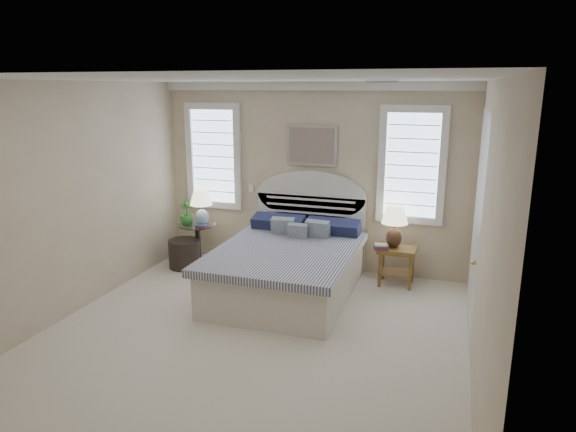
{
  "coord_description": "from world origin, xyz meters",
  "views": [
    {
      "loc": [
        1.98,
        -4.56,
        2.64
      ],
      "look_at": [
        0.13,
        1.0,
        1.15
      ],
      "focal_mm": 32.0,
      "sensor_mm": 36.0,
      "label": 1
    }
  ],
  "objects_px": {
    "bed": "(289,264)",
    "lamp_left": "(201,204)",
    "lamp_right": "(395,222)",
    "nightstand_right": "(397,258)",
    "floor_pot": "(184,254)",
    "side_table_left": "(198,240)"
  },
  "relations": [
    {
      "from": "lamp_left",
      "to": "lamp_right",
      "type": "xyz_separation_m",
      "value": [
        2.8,
        0.14,
        -0.08
      ]
    },
    {
      "from": "bed",
      "to": "lamp_left",
      "type": "relative_size",
      "value": 4.23
    },
    {
      "from": "lamp_right",
      "to": "side_table_left",
      "type": "bearing_deg",
      "value": -177.9
    },
    {
      "from": "side_table_left",
      "to": "floor_pot",
      "type": "relative_size",
      "value": 1.36
    },
    {
      "from": "bed",
      "to": "side_table_left",
      "type": "distance_m",
      "value": 1.75
    },
    {
      "from": "nightstand_right",
      "to": "lamp_right",
      "type": "relative_size",
      "value": 0.92
    },
    {
      "from": "side_table_left",
      "to": "lamp_right",
      "type": "distance_m",
      "value": 2.94
    },
    {
      "from": "bed",
      "to": "side_table_left",
      "type": "relative_size",
      "value": 3.61
    },
    {
      "from": "floor_pot",
      "to": "lamp_left",
      "type": "xyz_separation_m",
      "value": [
        0.23,
        0.16,
        0.75
      ]
    },
    {
      "from": "floor_pot",
      "to": "lamp_left",
      "type": "bearing_deg",
      "value": 34.97
    },
    {
      "from": "bed",
      "to": "lamp_left",
      "type": "xyz_separation_m",
      "value": [
        -1.56,
        0.56,
        0.57
      ]
    },
    {
      "from": "side_table_left",
      "to": "lamp_right",
      "type": "relative_size",
      "value": 1.09
    },
    {
      "from": "bed",
      "to": "side_table_left",
      "type": "xyz_separation_m",
      "value": [
        -1.65,
        0.59,
        0.0
      ]
    },
    {
      "from": "side_table_left",
      "to": "lamp_right",
      "type": "bearing_deg",
      "value": 2.1
    },
    {
      "from": "floor_pot",
      "to": "lamp_right",
      "type": "bearing_deg",
      "value": 5.58
    },
    {
      "from": "side_table_left",
      "to": "floor_pot",
      "type": "bearing_deg",
      "value": -125.23
    },
    {
      "from": "lamp_left",
      "to": "floor_pot",
      "type": "bearing_deg",
      "value": -145.03
    },
    {
      "from": "nightstand_right",
      "to": "floor_pot",
      "type": "distance_m",
      "value": 3.1
    },
    {
      "from": "bed",
      "to": "lamp_left",
      "type": "distance_m",
      "value": 1.75
    },
    {
      "from": "nightstand_right",
      "to": "floor_pot",
      "type": "height_order",
      "value": "nightstand_right"
    },
    {
      "from": "lamp_left",
      "to": "lamp_right",
      "type": "height_order",
      "value": "lamp_left"
    },
    {
      "from": "bed",
      "to": "nightstand_right",
      "type": "height_order",
      "value": "bed"
    }
  ]
}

